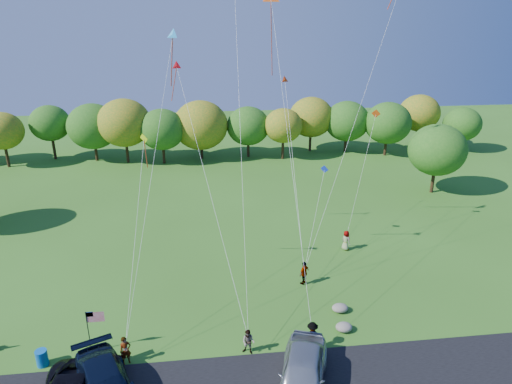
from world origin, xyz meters
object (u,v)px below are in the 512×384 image
at_px(flyer_e, 346,240).
at_px(trash_barrel, 42,358).
at_px(flyer_a, 125,351).
at_px(flyer_d, 304,273).
at_px(flyer_c, 312,335).
at_px(minivan_silver, 303,373).
at_px(flyer_b, 248,342).

height_order(flyer_e, trash_barrel, flyer_e).
bearing_deg(flyer_a, flyer_e, 11.75).
relative_size(flyer_d, trash_barrel, 1.87).
bearing_deg(trash_barrel, flyer_a, -5.07).
distance_m(flyer_c, flyer_d, 6.75).
xyz_separation_m(flyer_c, flyer_e, (5.49, 11.24, -0.01)).
xyz_separation_m(minivan_silver, trash_barrel, (-13.71, 3.39, -0.56)).
xyz_separation_m(flyer_a, trash_barrel, (-4.53, 0.40, -0.37)).
height_order(flyer_a, trash_barrel, flyer_a).
height_order(minivan_silver, flyer_b, minivan_silver).
bearing_deg(flyer_b, flyer_e, 75.29).
bearing_deg(flyer_e, flyer_c, 125.07).
height_order(minivan_silver, flyer_e, minivan_silver).
bearing_deg(trash_barrel, flyer_c, -1.55).
xyz_separation_m(minivan_silver, flyer_b, (-2.44, 2.98, -0.27)).
relative_size(flyer_b, trash_barrel, 1.61).
distance_m(flyer_a, flyer_c, 10.39).
bearing_deg(flyer_e, flyer_a, 96.40).
relative_size(minivan_silver, flyer_a, 3.37).
distance_m(flyer_a, trash_barrel, 4.57).
xyz_separation_m(flyer_c, trash_barrel, (-14.93, 0.40, -0.38)).
bearing_deg(minivan_silver, trash_barrel, -175.30).
height_order(flyer_b, trash_barrel, flyer_b).
relative_size(minivan_silver, flyer_c, 3.35).
xyz_separation_m(flyer_d, trash_barrel, (-15.95, -6.27, -0.41)).
xyz_separation_m(minivan_silver, flyer_d, (2.23, 9.65, -0.15)).
bearing_deg(minivan_silver, flyer_a, -179.44).
distance_m(flyer_a, flyer_d, 13.22).
bearing_deg(flyer_d, flyer_a, -12.67).
height_order(minivan_silver, flyer_c, minivan_silver).
relative_size(minivan_silver, flyer_b, 3.76).
xyz_separation_m(flyer_a, flyer_d, (11.41, 6.67, 0.04)).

